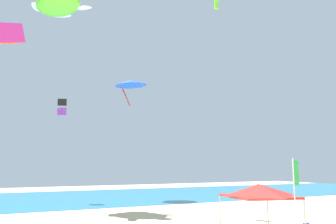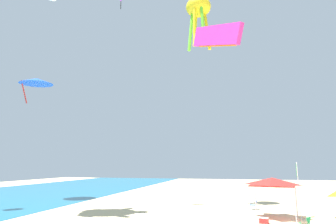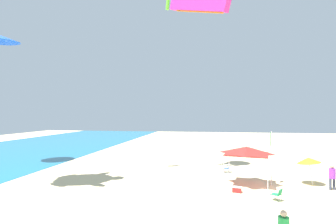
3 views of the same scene
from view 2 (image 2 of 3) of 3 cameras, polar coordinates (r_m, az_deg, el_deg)
The scene contains 9 objects.
ground at distance 22.89m, azimuth 26.92°, elevation -20.19°, with size 120.00×120.00×0.10m, color beige.
canopy_tent at distance 23.48m, azimuth 20.92°, elevation -13.48°, with size 3.44×3.72×3.08m.
folding_chair_facing_ocean at distance 20.68m, azimuth 26.81°, elevation -19.84°, with size 0.80×0.81×0.82m.
folding_chair_near_cooler at distance 27.85m, azimuth 17.57°, elevation -17.88°, with size 0.56×0.65×0.82m.
cooler_box at distance 21.78m, azimuth 19.38°, elevation -20.58°, with size 0.55×0.70×0.40m.
banner_flag at distance 24.14m, azimuth 25.55°, elevation -13.49°, with size 0.36×0.06×4.28m.
kite_delta_blue at distance 36.47m, azimuth -25.77°, elevation 5.83°, with size 4.02×3.98×3.05m.
kite_octopus_yellow at distance 30.73m, azimuth 6.37°, elevation 20.41°, with size 2.60×2.60×5.76m.
kite_parafoil_magenta at distance 12.92m, azimuth 10.02°, elevation 15.35°, with size 2.39×2.39×1.89m.
Camera 2 is at (-22.05, 4.58, 4.06)m, focal length 29.21 mm.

